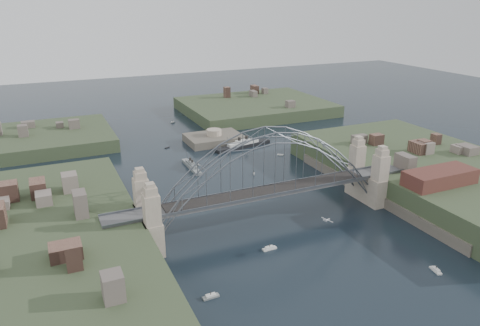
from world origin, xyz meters
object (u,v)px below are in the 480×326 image
(bridge, at_px, (269,176))
(naval_cruiser_far, at_px, (109,141))
(naval_cruiser_near, at_px, (191,166))
(ocean_liner, at_px, (243,145))
(fort_island, at_px, (214,143))
(wharf_shed, at_px, (440,177))

(bridge, height_order, naval_cruiser_far, bridge)
(naval_cruiser_near, distance_m, ocean_liner, 29.14)
(fort_island, relative_size, naval_cruiser_far, 1.52)
(naval_cruiser_near, xyz_separation_m, ocean_liner, (25.71, 13.72, 0.21))
(naval_cruiser_near, bearing_deg, wharf_shed, -49.86)
(naval_cruiser_far, relative_size, ocean_liner, 0.59)
(ocean_liner, bearing_deg, wharf_shed, -71.61)
(bridge, distance_m, ocean_liner, 63.22)
(wharf_shed, distance_m, naval_cruiser_far, 123.53)
(naval_cruiser_near, xyz_separation_m, naval_cruiser_far, (-20.97, 41.46, 0.06))
(bridge, distance_m, wharf_shed, 46.23)
(fort_island, xyz_separation_m, naval_cruiser_far, (-38.94, 16.71, 1.12))
(naval_cruiser_far, bearing_deg, naval_cruiser_near, -63.17)
(bridge, relative_size, fort_island, 3.82)
(bridge, bearing_deg, naval_cruiser_near, 97.52)
(fort_island, xyz_separation_m, wharf_shed, (32.00, -84.00, 10.34))
(naval_cruiser_near, height_order, ocean_liner, ocean_liner)
(fort_island, relative_size, naval_cruiser_near, 1.42)
(bridge, height_order, naval_cruiser_near, bridge)
(ocean_liner, bearing_deg, fort_island, 125.06)
(fort_island, height_order, naval_cruiser_far, fort_island)
(naval_cruiser_near, bearing_deg, bridge, -82.48)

